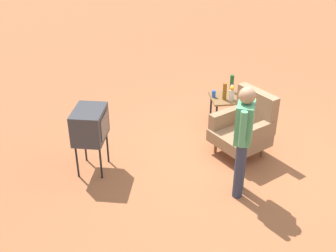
{
  "coord_description": "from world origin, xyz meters",
  "views": [
    {
      "loc": [
        5.44,
        -1.72,
        3.84
      ],
      "look_at": [
        -0.2,
        -1.05,
        0.65
      ],
      "focal_mm": 45.65,
      "sensor_mm": 36.0,
      "label": 1
    }
  ],
  "objects_px": {
    "person_standing": "(243,136)",
    "flower_vase": "(232,92)",
    "bottle_tall_amber": "(225,91)",
    "soda_can_blue": "(214,94)",
    "bottle_wine_green": "(232,83)",
    "armchair": "(245,126)",
    "tv_on_stand": "(90,125)",
    "side_table": "(226,102)"
  },
  "relations": [
    {
      "from": "tv_on_stand",
      "to": "armchair",
      "type": "bearing_deg",
      "value": 94.27
    },
    {
      "from": "person_standing",
      "to": "armchair",
      "type": "bearing_deg",
      "value": 160.69
    },
    {
      "from": "side_table",
      "to": "armchair",
      "type": "bearing_deg",
      "value": 5.63
    },
    {
      "from": "soda_can_blue",
      "to": "flower_vase",
      "type": "relative_size",
      "value": 0.46
    },
    {
      "from": "armchair",
      "to": "bottle_wine_green",
      "type": "xyz_separation_m",
      "value": [
        -1.13,
        0.05,
        0.25
      ]
    },
    {
      "from": "armchair",
      "to": "tv_on_stand",
      "type": "bearing_deg",
      "value": -85.73
    },
    {
      "from": "bottle_wine_green",
      "to": "bottle_tall_amber",
      "type": "bearing_deg",
      "value": -33.99
    },
    {
      "from": "person_standing",
      "to": "flower_vase",
      "type": "relative_size",
      "value": 6.19
    },
    {
      "from": "side_table",
      "to": "bottle_wine_green",
      "type": "xyz_separation_m",
      "value": [
        -0.23,
        0.14,
        0.24
      ]
    },
    {
      "from": "soda_can_blue",
      "to": "flower_vase",
      "type": "height_order",
      "value": "flower_vase"
    },
    {
      "from": "flower_vase",
      "to": "armchair",
      "type": "bearing_deg",
      "value": 2.39
    },
    {
      "from": "person_standing",
      "to": "flower_vase",
      "type": "bearing_deg",
      "value": 170.01
    },
    {
      "from": "side_table",
      "to": "person_standing",
      "type": "xyz_separation_m",
      "value": [
        1.9,
        -0.26,
        0.43
      ]
    },
    {
      "from": "armchair",
      "to": "bottle_tall_amber",
      "type": "height_order",
      "value": "armchair"
    },
    {
      "from": "tv_on_stand",
      "to": "soda_can_blue",
      "type": "bearing_deg",
      "value": 118.0
    },
    {
      "from": "armchair",
      "to": "bottle_tall_amber",
      "type": "relative_size",
      "value": 3.53
    },
    {
      "from": "side_table",
      "to": "bottle_wine_green",
      "type": "distance_m",
      "value": 0.36
    },
    {
      "from": "person_standing",
      "to": "bottle_tall_amber",
      "type": "height_order",
      "value": "person_standing"
    },
    {
      "from": "bottle_tall_amber",
      "to": "armchair",
      "type": "bearing_deg",
      "value": 10.44
    },
    {
      "from": "bottle_tall_amber",
      "to": "flower_vase",
      "type": "xyz_separation_m",
      "value": [
        0.03,
        0.12,
        -0.0
      ]
    },
    {
      "from": "side_table",
      "to": "flower_vase",
      "type": "bearing_deg",
      "value": 29.24
    },
    {
      "from": "side_table",
      "to": "bottle_tall_amber",
      "type": "xyz_separation_m",
      "value": [
        0.07,
        -0.06,
        0.23
      ]
    },
    {
      "from": "armchair",
      "to": "soda_can_blue",
      "type": "bearing_deg",
      "value": -161.28
    },
    {
      "from": "person_standing",
      "to": "bottle_wine_green",
      "type": "xyz_separation_m",
      "value": [
        -2.13,
        0.4,
        -0.19
      ]
    },
    {
      "from": "person_standing",
      "to": "bottle_tall_amber",
      "type": "relative_size",
      "value": 5.47
    },
    {
      "from": "side_table",
      "to": "person_standing",
      "type": "distance_m",
      "value": 1.97
    },
    {
      "from": "bottle_tall_amber",
      "to": "soda_can_blue",
      "type": "height_order",
      "value": "bottle_tall_amber"
    },
    {
      "from": "side_table",
      "to": "bottle_tall_amber",
      "type": "bearing_deg",
      "value": -42.23
    },
    {
      "from": "bottle_tall_amber",
      "to": "bottle_wine_green",
      "type": "height_order",
      "value": "bottle_wine_green"
    },
    {
      "from": "bottle_wine_green",
      "to": "flower_vase",
      "type": "xyz_separation_m",
      "value": [
        0.33,
        -0.08,
        -0.01
      ]
    },
    {
      "from": "person_standing",
      "to": "bottle_wine_green",
      "type": "height_order",
      "value": "person_standing"
    },
    {
      "from": "bottle_wine_green",
      "to": "flower_vase",
      "type": "height_order",
      "value": "bottle_wine_green"
    },
    {
      "from": "armchair",
      "to": "side_table",
      "type": "relative_size",
      "value": 1.8
    },
    {
      "from": "soda_can_blue",
      "to": "tv_on_stand",
      "type": "bearing_deg",
      "value": -62.0
    },
    {
      "from": "bottle_wine_green",
      "to": "soda_can_blue",
      "type": "bearing_deg",
      "value": -62.57
    },
    {
      "from": "person_standing",
      "to": "soda_can_blue",
      "type": "distance_m",
      "value": 1.96
    },
    {
      "from": "flower_vase",
      "to": "soda_can_blue",
      "type": "bearing_deg",
      "value": -115.64
    },
    {
      "from": "soda_can_blue",
      "to": "flower_vase",
      "type": "xyz_separation_m",
      "value": [
        0.14,
        0.28,
        0.09
      ]
    },
    {
      "from": "armchair",
      "to": "tv_on_stand",
      "type": "relative_size",
      "value": 1.03
    },
    {
      "from": "tv_on_stand",
      "to": "bottle_wine_green",
      "type": "distance_m",
      "value": 2.8
    },
    {
      "from": "soda_can_blue",
      "to": "bottle_wine_green",
      "type": "distance_m",
      "value": 0.42
    },
    {
      "from": "bottle_tall_amber",
      "to": "soda_can_blue",
      "type": "distance_m",
      "value": 0.22
    }
  ]
}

